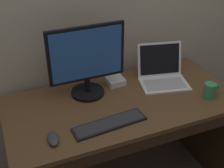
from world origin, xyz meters
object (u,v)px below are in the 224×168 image
coffee_mug (210,90)px  external_drive_box (116,81)px  computer_mouse (53,138)px  external_monitor (87,62)px  wired_keyboard (110,124)px  laptop_white (162,73)px

coffee_mug → external_drive_box: bearing=142.7°
computer_mouse → external_monitor: bearing=54.9°
computer_mouse → external_drive_box: bearing=44.0°
coffee_mug → wired_keyboard: bearing=-178.5°
computer_mouse → wired_keyboard: bearing=8.4°
wired_keyboard → computer_mouse: bearing=-178.3°
external_drive_box → external_monitor: bearing=-166.4°
external_drive_box → coffee_mug: bearing=-37.3°
laptop_white → wired_keyboard: size_ratio=0.85×
laptop_white → computer_mouse: laptop_white is taller
wired_keyboard → external_drive_box: size_ratio=3.82×
computer_mouse → coffee_mug: 1.01m
wired_keyboard → external_drive_box: (0.20, 0.39, 0.01)m
external_monitor → coffee_mug: size_ratio=4.23×
laptop_white → computer_mouse: size_ratio=3.02×
external_drive_box → wired_keyboard: bearing=-117.4°
laptop_white → external_drive_box: bearing=165.5°
laptop_white → wired_keyboard: 0.60m
laptop_white → external_monitor: 0.55m
external_drive_box → coffee_mug: (0.49, -0.37, 0.03)m
external_monitor → wired_keyboard: (0.01, -0.34, -0.23)m
external_monitor → external_drive_box: (0.21, 0.05, -0.21)m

